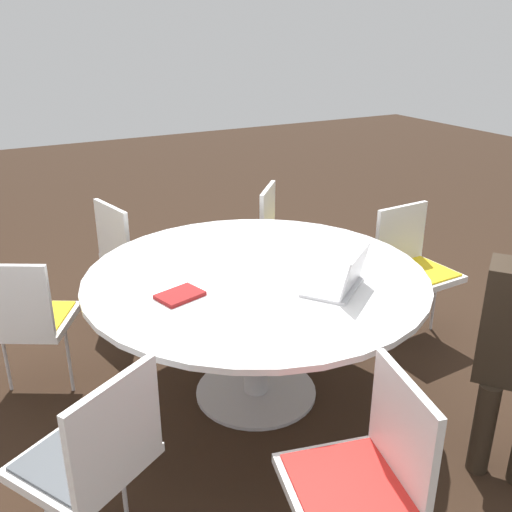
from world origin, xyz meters
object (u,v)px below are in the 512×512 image
Objects in this scene: spiral_notebook at (180,295)px; chair_6 at (366,470)px; chair_3 at (131,250)px; chair_1 at (412,261)px; chair_4 at (24,315)px; chair_2 at (284,234)px; chair_5 at (94,452)px; handbag at (212,279)px; laptop at (342,280)px.

chair_6 is at bearing -168.45° from spiral_notebook.
spiral_notebook is at bearing -17.89° from chair_3.
chair_1 and chair_4 have the same top height.
chair_5 is (-1.67, 1.80, 0.00)m from chair_2.
chair_2 is 0.67m from handbag.
laptop reaches higher than handbag.
chair_3 is 1.30m from spiral_notebook.
handbag is at bearing -127.08° from laptop.
chair_5 is 2.42× the size of handbag.
chair_3 is at bearing 15.94° from chair_6.
chair_2 and chair_6 have the same top height.
chair_1 is 1.00× the size of chair_5.
chair_6 is 1.02m from laptop.
chair_5 is at bearing 136.42° from spiral_notebook.
laptop is at bearing -17.07° from chair_6.
spiral_notebook is at bearing -58.97° from laptop.
spiral_notebook is 1.66m from handbag.
chair_4 is 1.69m from laptop.
chair_2 is 1.00× the size of chair_5.
chair_1 and chair_6 have the same top height.
chair_5 is 1.38m from laptop.
handbag is at bearing 1.71° from chair_6.
chair_1 reaches higher than spiral_notebook.
chair_4 is 2.09× the size of laptop.
chair_3 is 1.71m from laptop.
handbag is (0.72, -1.41, -0.39)m from chair_4.
chair_5 is 3.58× the size of spiral_notebook.
laptop reaches higher than chair_3.
laptop is 1.71× the size of spiral_notebook.
chair_4 reaches higher than spiral_notebook.
chair_1 is 1.00× the size of chair_2.
handbag is (1.34, -0.75, -0.62)m from spiral_notebook.
chair_4 is 1.24m from chair_5.
chair_4 reaches higher than handbag.
chair_3 is at bearing -60.20° from chair_2.
chair_1 is 2.09× the size of laptop.
chair_2 is (0.85, 0.47, 0.00)m from chair_1.
chair_5 is 2.09× the size of laptop.
chair_2 is 1.00× the size of chair_6.
chair_1 reaches higher than handbag.
chair_2 is at bearing -121.38° from handbag.
chair_2 is 1.12m from chair_3.
laptop is (-1.57, -0.61, 0.28)m from chair_3.
chair_6 is 1.20m from spiral_notebook.
chair_1 is at bearing 43.46° from chair_3.
chair_1 and chair_5 have the same top height.
chair_3 and chair_6 have the same top height.
laptop is (-0.51, 0.96, 0.28)m from chair_1.
chair_6 is (-2.20, 0.98, 0.00)m from chair_2.
chair_6 is (-1.36, 1.45, 0.00)m from chair_1.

